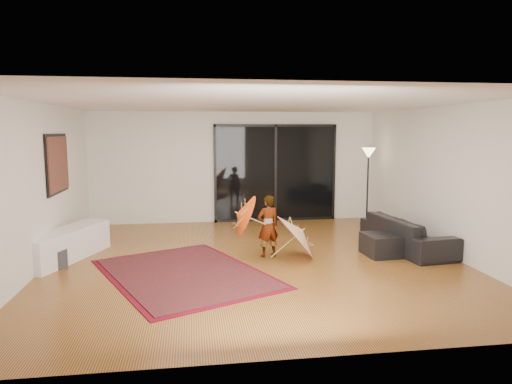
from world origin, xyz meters
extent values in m
plane|color=#A96E2E|center=(0.00, 0.00, 0.00)|extent=(7.00, 7.00, 0.00)
plane|color=white|center=(0.00, 0.00, 2.70)|extent=(7.00, 7.00, 0.00)
plane|color=silver|center=(0.00, 3.50, 1.35)|extent=(7.00, 0.00, 7.00)
plane|color=silver|center=(0.00, -3.50, 1.35)|extent=(7.00, 0.00, 7.00)
plane|color=silver|center=(-3.50, 0.00, 1.35)|extent=(0.00, 7.00, 7.00)
plane|color=silver|center=(3.50, 0.00, 1.35)|extent=(0.00, 7.00, 7.00)
cube|color=black|center=(1.00, 3.47, 1.20)|extent=(3.00, 0.04, 2.40)
cube|color=black|center=(1.00, 3.45, 2.37)|extent=(3.06, 0.06, 0.06)
cube|color=black|center=(1.00, 3.45, 0.03)|extent=(3.06, 0.06, 0.06)
cube|color=black|center=(1.00, 3.45, 1.20)|extent=(0.06, 0.06, 2.40)
cube|color=black|center=(-3.48, 1.00, 1.65)|extent=(0.02, 1.28, 1.08)
cube|color=#1C4822|center=(-3.46, 1.00, 1.65)|extent=(0.03, 1.18, 0.98)
cube|color=white|center=(-3.25, 0.50, 0.27)|extent=(1.17, 1.99, 0.54)
cube|color=#424244|center=(-3.25, 0.00, 0.15)|extent=(0.31, 0.31, 0.30)
cube|color=#5F0819|center=(-1.21, -0.61, 0.01)|extent=(3.23, 3.67, 0.01)
cube|color=maroon|center=(-1.21, -0.61, 0.01)|extent=(3.02, 3.46, 0.02)
imported|color=black|center=(2.95, 0.32, 0.31)|extent=(1.07, 2.21, 0.62)
cube|color=black|center=(2.36, -0.01, 0.19)|extent=(0.72, 0.72, 0.39)
cylinder|color=black|center=(3.10, 2.69, 0.02)|extent=(0.32, 0.32, 0.03)
cylinder|color=black|center=(3.10, 2.69, 0.85)|extent=(0.04, 0.04, 1.70)
cone|color=#FFD899|center=(3.10, 2.69, 1.72)|extent=(0.32, 0.32, 0.25)
imported|color=#999999|center=(0.26, 0.20, 0.56)|extent=(0.47, 0.37, 1.11)
cone|color=#DE460B|center=(-0.29, 0.15, 0.73)|extent=(0.47, 0.78, 0.78)
cylinder|color=#A28845|center=(-0.29, 0.15, 0.40)|extent=(0.47, 0.02, 0.22)
cylinder|color=#A28845|center=(-0.29, 0.15, 0.84)|extent=(0.06, 0.02, 0.04)
cone|color=silver|center=(0.86, 0.05, 0.51)|extent=(0.77, 0.98, 0.88)
cylinder|color=#A28845|center=(0.86, 0.05, 0.13)|extent=(0.44, 0.02, 0.37)
cylinder|color=#A28845|center=(0.86, 0.05, 0.62)|extent=(0.05, 0.02, 0.05)
camera|label=1|loc=(-1.06, -7.65, 2.24)|focal=32.00mm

